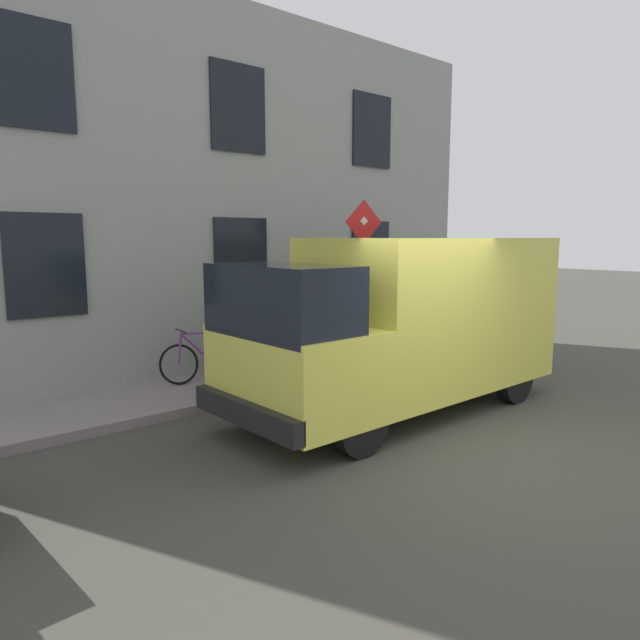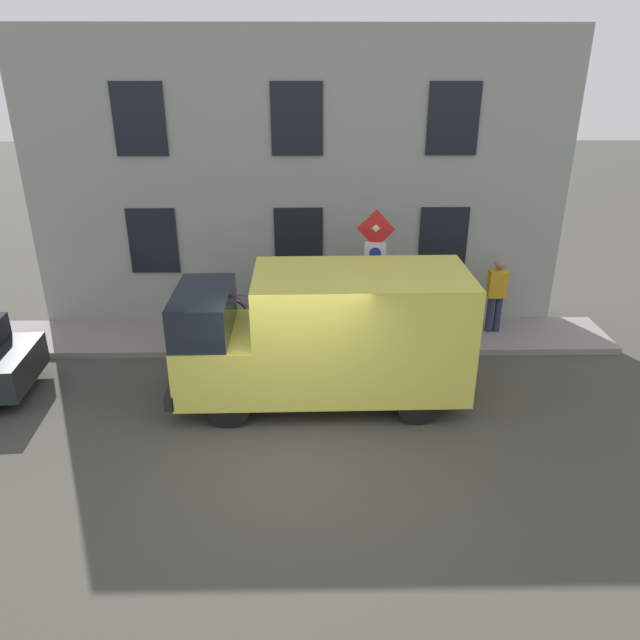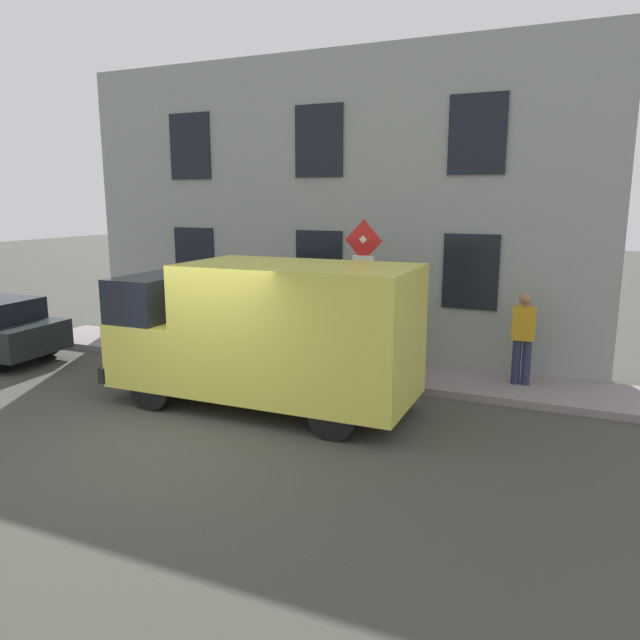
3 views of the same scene
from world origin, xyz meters
TOP-DOWN VIEW (x-y plane):
  - ground_plane at (0.00, 0.00)m, footprint 80.00×80.00m
  - sidewalk_slab at (4.24, 0.00)m, footprint 1.75×14.05m
  - building_facade at (5.46, 0.00)m, footprint 0.75×12.05m
  - sign_post_stacked at (3.57, -1.59)m, footprint 0.18×0.56m
  - delivery_van at (1.66, -0.57)m, footprint 2.07×5.36m
  - bicycle_green at (4.56, -1.67)m, footprint 0.46×1.72m
  - bicycle_orange at (4.57, -0.78)m, footprint 0.46×1.72m
  - bicycle_black at (4.57, 0.11)m, footprint 0.49×1.71m
  - bicycle_purple at (4.57, 1.01)m, footprint 0.46×1.72m
  - pedestrian at (4.35, -4.45)m, footprint 0.26×0.40m
  - litter_bin at (3.71, 0.92)m, footprint 0.44×0.44m

SIDE VIEW (x-z plane):
  - ground_plane at x=0.00m, z-range 0.00..0.00m
  - sidewalk_slab at x=4.24m, z-range 0.00..0.14m
  - bicycle_green at x=4.56m, z-range 0.07..0.96m
  - bicycle_orange at x=4.57m, z-range 0.07..0.96m
  - bicycle_black at x=4.57m, z-range 0.07..0.96m
  - bicycle_purple at x=4.57m, z-range 0.07..0.96m
  - litter_bin at x=3.71m, z-range 0.14..1.04m
  - pedestrian at x=4.35m, z-range 0.21..1.93m
  - delivery_van at x=1.66m, z-range 0.08..2.58m
  - sign_post_stacked at x=3.57m, z-range 0.54..3.45m
  - building_facade at x=5.46m, z-range 0.00..6.60m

